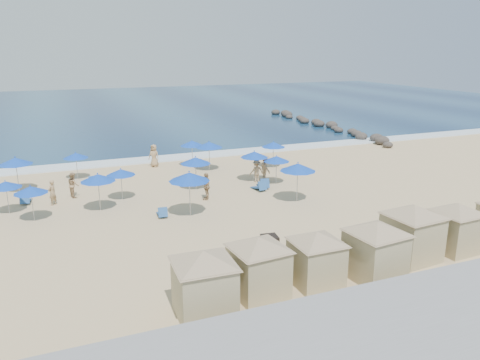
% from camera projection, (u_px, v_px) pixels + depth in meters
% --- Properties ---
extents(ground, '(160.00, 160.00, 0.00)m').
position_uv_depth(ground, '(197.00, 218.00, 27.16)').
color(ground, tan).
rests_on(ground, ground).
extents(ocean, '(160.00, 80.00, 0.06)m').
position_uv_depth(ocean, '(98.00, 108.00, 76.20)').
color(ocean, '#0D284B').
rests_on(ocean, ground).
extents(surf_line, '(160.00, 2.50, 0.08)m').
position_uv_depth(surf_line, '(145.00, 160.00, 40.97)').
color(surf_line, white).
rests_on(surf_line, ground).
extents(seawall, '(160.00, 6.10, 1.22)m').
position_uv_depth(seawall, '(320.00, 335.00, 14.95)').
color(seawall, gray).
rests_on(seawall, ground).
extents(rock_jetty, '(2.56, 26.66, 0.96)m').
position_uv_depth(rock_jetty, '(323.00, 125.00, 57.96)').
color(rock_jetty, '#2E2826').
rests_on(rock_jetty, ground).
extents(trash_bin, '(0.86, 0.86, 0.76)m').
position_uv_depth(trash_bin, '(270.00, 243.00, 22.65)').
color(trash_bin, black).
rests_on(trash_bin, ground).
extents(cabana_0, '(4.47, 4.47, 2.81)m').
position_uv_depth(cabana_0, '(204.00, 275.00, 16.88)').
color(cabana_0, tan).
rests_on(cabana_0, ground).
extents(cabana_1, '(4.28, 4.28, 2.70)m').
position_uv_depth(cabana_1, '(259.00, 258.00, 18.33)').
color(cabana_1, tan).
rests_on(cabana_1, ground).
extents(cabana_2, '(4.08, 4.08, 2.56)m').
position_uv_depth(cabana_2, '(316.00, 251.00, 19.16)').
color(cabana_2, tan).
rests_on(cabana_2, ground).
extents(cabana_3, '(4.47, 4.47, 2.82)m').
position_uv_depth(cabana_3, '(376.00, 243.00, 19.66)').
color(cabana_3, tan).
rests_on(cabana_3, ground).
extents(cabana_4, '(4.64, 4.64, 2.92)m').
position_uv_depth(cabana_4, '(413.00, 225.00, 21.44)').
color(cabana_4, tan).
rests_on(cabana_4, ground).
extents(cabana_5, '(4.23, 4.23, 2.66)m').
position_uv_depth(cabana_5, '(457.00, 221.00, 22.38)').
color(cabana_5, tan).
rests_on(cabana_5, ground).
extents(umbrella_0, '(1.81, 1.81, 2.06)m').
position_uv_depth(umbrella_0, '(6.00, 185.00, 27.40)').
color(umbrella_0, '#A5A8AD').
rests_on(umbrella_0, ground).
extents(umbrella_1, '(1.87, 1.87, 2.13)m').
position_uv_depth(umbrella_1, '(31.00, 190.00, 26.20)').
color(umbrella_1, '#A5A8AD').
rests_on(umbrella_1, ground).
extents(umbrella_2, '(2.20, 2.20, 2.50)m').
position_uv_depth(umbrella_2, '(15.00, 161.00, 31.48)').
color(umbrella_2, '#A5A8AD').
rests_on(umbrella_2, ground).
extents(umbrella_3, '(2.08, 2.08, 2.37)m').
position_uv_depth(umbrella_3, '(98.00, 178.00, 27.84)').
color(umbrella_3, '#A5A8AD').
rests_on(umbrella_3, ground).
extents(umbrella_4, '(1.83, 1.83, 2.08)m').
position_uv_depth(umbrella_4, '(76.00, 156.00, 34.74)').
color(umbrella_4, '#A5A8AD').
rests_on(umbrella_4, ground).
extents(umbrella_5, '(1.86, 1.86, 2.12)m').
position_uv_depth(umbrella_5, '(121.00, 172.00, 29.96)').
color(umbrella_5, '#A5A8AD').
rests_on(umbrella_5, ground).
extents(umbrella_6, '(2.40, 2.40, 2.73)m').
position_uv_depth(umbrella_6, '(189.00, 177.00, 26.88)').
color(umbrella_6, '#A5A8AD').
rests_on(umbrella_6, ground).
extents(umbrella_7, '(2.09, 2.09, 2.38)m').
position_uv_depth(umbrella_7, '(196.00, 160.00, 32.08)').
color(umbrella_7, '#A5A8AD').
rests_on(umbrella_7, ground).
extents(umbrella_8, '(2.04, 2.04, 2.32)m').
position_uv_depth(umbrella_8, '(254.00, 154.00, 34.13)').
color(umbrella_8, '#A5A8AD').
rests_on(umbrella_8, ground).
extents(umbrella_9, '(2.14, 2.14, 2.43)m').
position_uv_depth(umbrella_9, '(209.00, 145.00, 37.12)').
color(umbrella_9, '#A5A8AD').
rests_on(umbrella_9, ground).
extents(umbrella_10, '(1.88, 1.88, 2.14)m').
position_uv_depth(umbrella_10, '(277.00, 159.00, 33.49)').
color(umbrella_10, '#A5A8AD').
rests_on(umbrella_10, ground).
extents(umbrella_11, '(2.29, 2.29, 2.60)m').
position_uv_depth(umbrella_11, '(298.00, 167.00, 29.48)').
color(umbrella_11, '#A5A8AD').
rests_on(umbrella_11, ground).
extents(umbrella_12, '(1.94, 1.94, 2.21)m').
position_uv_depth(umbrella_12, '(273.00, 145.00, 38.14)').
color(umbrella_12, '#A5A8AD').
rests_on(umbrella_12, ground).
extents(umbrella_13, '(1.97, 1.97, 2.25)m').
position_uv_depth(umbrella_13, '(192.00, 143.00, 38.49)').
color(umbrella_13, '#A5A8AD').
rests_on(umbrella_13, ground).
extents(beach_chair_1, '(0.71, 1.37, 0.73)m').
position_uv_depth(beach_chair_1, '(26.00, 200.00, 29.58)').
color(beach_chair_1, '#285593').
rests_on(beach_chair_1, ground).
extents(beach_chair_2, '(0.59, 1.24, 0.67)m').
position_uv_depth(beach_chair_2, '(92.00, 181.00, 33.85)').
color(beach_chair_2, '#285593').
rests_on(beach_chair_2, ground).
extents(beach_chair_3, '(0.64, 1.25, 0.66)m').
position_uv_depth(beach_chair_3, '(162.00, 213.00, 27.27)').
color(beach_chair_3, '#285593').
rests_on(beach_chair_3, ground).
extents(beach_chair_4, '(0.75, 1.41, 0.74)m').
position_uv_depth(beach_chair_4, '(260.00, 187.00, 32.33)').
color(beach_chair_4, '#285593').
rests_on(beach_chair_4, ground).
extents(beach_chair_5, '(0.86, 1.49, 0.77)m').
position_uv_depth(beach_chair_5, '(264.00, 184.00, 32.87)').
color(beach_chair_5, '#285593').
rests_on(beach_chair_5, ground).
extents(beachgoer_0, '(0.68, 0.70, 1.62)m').
position_uv_depth(beachgoer_0, '(52.00, 193.00, 29.17)').
color(beachgoer_0, tan).
rests_on(beachgoer_0, ground).
extents(beachgoer_1, '(0.79, 0.93, 1.66)m').
position_uv_depth(beachgoer_1, '(73.00, 185.00, 30.77)').
color(beachgoer_1, tan).
rests_on(beachgoer_1, ground).
extents(beachgoer_2, '(0.94, 1.13, 1.81)m').
position_uv_depth(beachgoer_2, '(207.00, 186.00, 30.20)').
color(beachgoer_2, tan).
rests_on(beachgoer_2, ground).
extents(beachgoer_3, '(0.71, 1.22, 1.87)m').
position_uv_depth(beachgoer_3, '(265.00, 167.00, 34.81)').
color(beachgoer_3, tan).
rests_on(beachgoer_3, ground).
extents(beachgoer_4, '(1.08, 1.06, 1.88)m').
position_uv_depth(beachgoer_4, '(154.00, 156.00, 38.61)').
color(beachgoer_4, tan).
rests_on(beachgoer_4, ground).
extents(beachgoer_5, '(1.08, 0.64, 1.65)m').
position_uv_depth(beachgoer_5, '(257.00, 171.00, 34.28)').
color(beachgoer_5, tan).
rests_on(beachgoer_5, ground).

